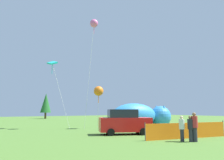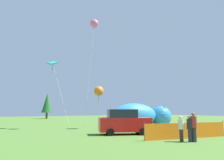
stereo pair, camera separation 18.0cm
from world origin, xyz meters
TOP-DOWN VIEW (x-y plane):
  - ground_plane at (0.00, 0.00)m, footprint 120.00×120.00m
  - parked_car at (-2.42, 1.62)m, footprint 4.50×3.32m
  - folding_chair at (3.14, -1.39)m, footprint 0.72×0.72m
  - inflatable_cat at (3.17, 5.94)m, footprint 7.53×3.77m
  - safety_fence at (-0.30, -2.88)m, footprint 6.72×1.46m
  - spectator_in_green_shirt at (-1.30, -4.18)m, footprint 0.39×0.39m
  - spectator_in_grey_shirt at (-1.50, -4.02)m, footprint 0.35×0.35m
  - spectator_in_red_shirt at (-1.85, -3.64)m, footprint 0.35×0.35m
  - kite_orange_flower at (-1.21, 7.86)m, footprint 1.07×1.57m
  - kite_teal_diamond at (-5.39, 11.13)m, footprint 1.80×3.11m
  - kite_pink_octopus at (-1.61, 8.36)m, footprint 1.69×0.94m
  - horizon_tree_east at (2.51, 38.49)m, footprint 2.47×2.47m

SIDE VIEW (x-z plane):
  - ground_plane at x=0.00m, z-range 0.00..0.00m
  - safety_fence at x=-0.30m, z-range -0.05..1.13m
  - folding_chair at x=3.14m, z-range 0.08..1.01m
  - spectator_in_red_shirt at x=-1.85m, z-range 0.07..1.66m
  - spectator_in_grey_shirt at x=-1.50m, z-range 0.07..1.68m
  - parked_car at x=-2.42m, z-range -0.03..1.99m
  - spectator_in_green_shirt at x=-1.30m, z-range 0.08..1.90m
  - inflatable_cat at x=3.17m, z-range -0.10..2.61m
  - horizon_tree_east at x=2.51m, z-range 0.67..6.55m
  - kite_orange_flower at x=-1.21m, z-range 1.75..6.33m
  - kite_teal_diamond at x=-5.39m, z-range 3.34..10.99m
  - kite_pink_octopus at x=-1.61m, z-range 5.69..18.11m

